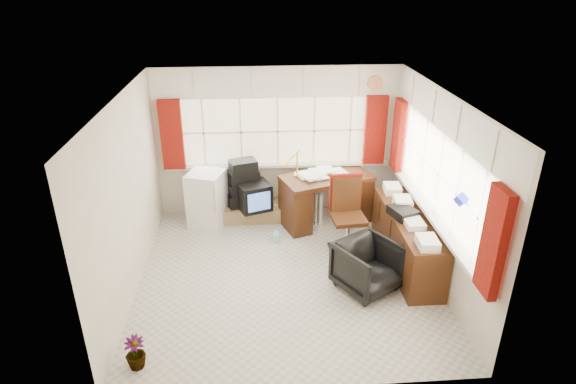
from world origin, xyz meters
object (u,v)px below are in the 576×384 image
(desk_lamp, at_px, (297,158))
(mini_fridge, at_px, (207,199))
(credenza, at_px, (407,239))
(crt_tv, at_px, (254,196))
(desk, at_px, (326,197))
(task_chair, at_px, (347,211))
(radiator, at_px, (310,213))
(tv_bench, at_px, (247,212))
(office_chair, at_px, (368,267))

(desk_lamp, distance_m, mini_fridge, 1.62)
(credenza, bearing_deg, crt_tv, 147.20)
(desk_lamp, bearing_deg, desk, -5.70)
(task_chair, relative_size, crt_tv, 1.88)
(radiator, xyz_separation_m, tv_bench, (-1.02, 0.38, -0.13))
(office_chair, bearing_deg, desk, 66.38)
(crt_tv, bearing_deg, desk_lamp, -2.78)
(desk, relative_size, crt_tv, 2.56)
(desk, height_order, credenza, desk)
(desk_lamp, relative_size, task_chair, 0.39)
(task_chair, xyz_separation_m, credenza, (0.79, -0.46, -0.23))
(credenza, bearing_deg, desk, 126.64)
(tv_bench, xyz_separation_m, crt_tv, (0.13, -0.14, 0.35))
(office_chair, bearing_deg, mini_fridge, 106.63)
(desk_lamp, relative_size, crt_tv, 0.74)
(radiator, distance_m, credenza, 1.70)
(desk_lamp, height_order, crt_tv, desk_lamp)
(desk, bearing_deg, task_chair, -78.06)
(mini_fridge, bearing_deg, credenza, -25.34)
(radiator, bearing_deg, desk, 29.15)
(radiator, xyz_separation_m, mini_fridge, (-1.66, 0.24, 0.21))
(desk, relative_size, office_chair, 2.15)
(desk, distance_m, crt_tv, 1.18)
(desk, relative_size, desk_lamp, 3.48)
(desk_lamp, xyz_separation_m, task_chair, (0.66, -0.89, -0.53))
(tv_bench, bearing_deg, radiator, -20.23)
(office_chair, xyz_separation_m, credenza, (0.69, 0.57, 0.06))
(task_chair, bearing_deg, crt_tv, 145.88)
(radiator, relative_size, tv_bench, 0.44)
(radiator, bearing_deg, desk_lamp, 132.92)
(desk_lamp, xyz_separation_m, crt_tv, (-0.70, 0.03, -0.67))
(credenza, bearing_deg, task_chair, 149.57)
(desk, distance_m, radiator, 0.39)
(task_chair, xyz_separation_m, mini_fridge, (-2.12, 0.92, -0.16))
(office_chair, height_order, credenza, credenza)
(task_chair, relative_size, radiator, 1.88)
(office_chair, bearing_deg, task_chair, 63.56)
(radiator, height_order, crt_tv, crt_tv)
(desk_lamp, xyz_separation_m, credenza, (1.45, -1.35, -0.76))
(desk, bearing_deg, radiator, -150.85)
(office_chair, bearing_deg, radiator, 76.15)
(credenza, bearing_deg, tv_bench, 146.30)
(office_chair, bearing_deg, credenza, 7.64)
(mini_fridge, bearing_deg, crt_tv, 0.27)
(tv_bench, bearing_deg, office_chair, -52.77)
(task_chair, xyz_separation_m, tv_bench, (-1.49, 1.06, -0.49))
(tv_bench, bearing_deg, mini_fridge, -167.62)
(mini_fridge, bearing_deg, tv_bench, 12.38)
(office_chair, xyz_separation_m, crt_tv, (-1.46, 1.96, 0.14))
(radiator, distance_m, tv_bench, 1.10)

